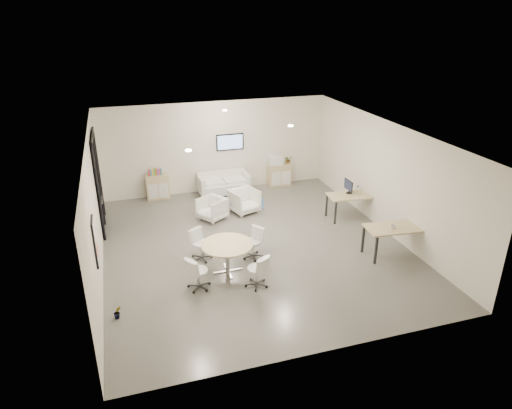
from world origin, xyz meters
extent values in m
cube|color=#5B5953|center=(0.00, 0.00, -0.40)|extent=(8.00, 9.00, 0.80)
cube|color=white|center=(0.00, 0.00, 3.60)|extent=(8.00, 9.00, 0.80)
cube|color=silver|center=(0.00, 4.90, 1.60)|extent=(8.00, 0.80, 3.20)
cube|color=silver|center=(0.00, -4.90, 1.60)|extent=(8.00, 0.80, 3.20)
cube|color=silver|center=(-4.40, 0.00, 1.60)|extent=(0.80, 9.00, 3.20)
cube|color=silver|center=(4.40, 0.00, 1.60)|extent=(0.80, 9.00, 3.20)
cube|color=black|center=(-3.96, 2.50, 1.43)|extent=(0.02, 1.90, 2.85)
cube|color=black|center=(-3.94, 2.50, 2.81)|extent=(0.06, 1.90, 0.08)
cube|color=black|center=(-3.94, 1.59, 1.43)|extent=(0.06, 0.08, 2.85)
cube|color=black|center=(-3.94, 3.41, 1.43)|extent=(0.06, 0.08, 2.85)
cube|color=black|center=(-3.94, 2.65, 1.43)|extent=(0.06, 0.07, 2.85)
cube|color=#B2B2B7|center=(-3.90, 2.05, 1.05)|extent=(0.04, 0.60, 0.05)
cube|color=black|center=(-3.98, -1.60, 1.55)|extent=(0.04, 0.54, 1.04)
cube|color=white|center=(-3.95, -1.60, 1.55)|extent=(0.01, 0.46, 0.96)
cube|color=#ED604B|center=(-3.95, -1.60, 1.35)|extent=(0.01, 0.32, 0.30)
cube|color=black|center=(0.50, 4.46, 1.75)|extent=(0.98, 0.05, 0.58)
cube|color=#8AABEF|center=(0.50, 4.44, 1.75)|extent=(0.90, 0.01, 0.50)
cylinder|color=#FFEAC6|center=(-1.80, -1.00, 3.18)|extent=(0.14, 0.14, 0.03)
cylinder|color=#FFEAC6|center=(1.20, 0.50, 3.18)|extent=(0.14, 0.14, 0.03)
cylinder|color=#FFEAC6|center=(0.00, 3.00, 3.18)|extent=(0.14, 0.14, 0.03)
cube|color=#CFB77D|center=(-2.15, 4.28, 0.43)|extent=(0.76, 0.38, 0.86)
cube|color=silver|center=(-2.32, 4.08, 0.34)|extent=(0.32, 0.02, 0.51)
cube|color=silver|center=(-1.97, 4.08, 0.34)|extent=(0.32, 0.02, 0.51)
cube|color=#CFB77D|center=(2.31, 4.28, 0.42)|extent=(0.83, 0.39, 0.83)
cube|color=silver|center=(2.11, 4.07, 0.33)|extent=(0.35, 0.02, 0.50)
cube|color=silver|center=(2.50, 4.07, 0.33)|extent=(0.35, 0.02, 0.50)
cube|color=red|center=(-2.39, 4.28, 0.97)|extent=(0.04, 0.14, 0.22)
cube|color=#337FCC|center=(-2.33, 4.28, 0.97)|extent=(0.04, 0.14, 0.22)
cube|color=gold|center=(-2.27, 4.28, 0.97)|extent=(0.04, 0.14, 0.22)
cube|color=#4CB24C|center=(-2.21, 4.28, 0.97)|extent=(0.04, 0.14, 0.22)
cube|color=#CC6619|center=(-2.16, 4.28, 0.97)|extent=(0.04, 0.14, 0.22)
cube|color=purple|center=(-2.10, 4.28, 0.97)|extent=(0.04, 0.14, 0.22)
cube|color=#E54C7F|center=(-2.04, 4.28, 0.97)|extent=(0.04, 0.14, 0.22)
cube|color=teal|center=(-1.98, 4.28, 0.97)|extent=(0.05, 0.14, 0.22)
cube|color=white|center=(2.15, 4.28, 0.98)|extent=(0.53, 0.45, 0.29)
cube|color=white|center=(2.15, 4.28, 1.16)|extent=(0.40, 0.34, 0.06)
cube|color=silver|center=(0.12, 4.01, 0.27)|extent=(1.77, 0.92, 0.33)
cube|color=silver|center=(0.12, 4.35, 0.60)|extent=(1.75, 0.24, 0.33)
cube|color=silver|center=(-0.67, 4.01, 0.44)|extent=(0.17, 0.88, 0.66)
cube|color=silver|center=(0.92, 4.01, 0.44)|extent=(0.17, 0.88, 0.66)
cube|color=#2C4986|center=(0.55, 2.97, 0.01)|extent=(1.59, 1.28, 0.01)
imported|color=silver|center=(-0.72, 2.07, 0.38)|extent=(0.99, 1.01, 0.77)
imported|color=silver|center=(0.39, 2.29, 0.42)|extent=(1.00, 0.97, 0.83)
cube|color=#CFB77D|center=(3.46, 0.91, 0.74)|extent=(1.51, 0.86, 0.04)
cube|color=black|center=(2.79, 0.59, 0.36)|extent=(0.05, 0.05, 0.71)
cube|color=black|center=(4.13, 0.59, 0.36)|extent=(0.05, 0.05, 0.71)
cube|color=black|center=(2.79, 1.22, 0.36)|extent=(0.05, 0.05, 0.71)
cube|color=black|center=(4.13, 1.22, 0.36)|extent=(0.05, 0.05, 0.71)
cube|color=#CFB77D|center=(3.41, -1.55, 0.78)|extent=(1.60, 0.90, 0.04)
cube|color=black|center=(2.70, -1.88, 0.38)|extent=(0.05, 0.05, 0.76)
cube|color=black|center=(4.12, -1.88, 0.38)|extent=(0.05, 0.05, 0.76)
cube|color=black|center=(2.70, -1.22, 0.38)|extent=(0.05, 0.05, 0.76)
cube|color=black|center=(4.12, -1.22, 0.38)|extent=(0.05, 0.05, 0.76)
cylinder|color=black|center=(3.46, 1.06, 0.77)|extent=(0.20, 0.20, 0.02)
cube|color=black|center=(3.46, 1.06, 0.89)|extent=(0.04, 0.03, 0.24)
cube|color=black|center=(3.41, 1.06, 1.04)|extent=(0.03, 0.50, 0.32)
cylinder|color=#CFB77D|center=(-1.02, -1.12, 0.76)|extent=(1.28, 1.28, 0.04)
cylinder|color=#B2B2B7|center=(-1.02, -1.12, 0.37)|extent=(0.10, 0.10, 0.73)
cube|color=#B2B2B7|center=(-1.02, -1.12, 0.01)|extent=(0.75, 0.06, 0.03)
cube|color=#B2B2B7|center=(-1.02, -1.12, 0.01)|extent=(0.06, 0.75, 0.03)
imported|color=#3F7F3F|center=(2.64, 4.25, 0.94)|extent=(0.34, 0.36, 0.22)
imported|color=#3F7F3F|center=(-3.70, -2.25, 0.07)|extent=(0.24, 0.33, 0.13)
imported|color=white|center=(3.29, -1.62, 0.86)|extent=(0.14, 0.11, 0.13)
camera|label=1|loc=(-3.26, -10.73, 6.04)|focal=32.00mm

